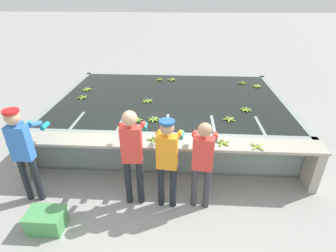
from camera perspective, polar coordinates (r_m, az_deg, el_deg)
ground_plane at (r=4.99m, az=-0.96°, el=-13.37°), size 80.00×80.00×0.00m
wash_tank at (r=6.76m, az=0.56°, el=2.84°), size 5.56×3.88×0.87m
work_ledge at (r=4.77m, az=-0.81°, el=-5.73°), size 5.56×0.45×0.87m
worker_0 at (r=4.77m, az=-29.05°, el=-4.07°), size 0.41×0.72×1.71m
worker_1 at (r=4.15m, az=-7.80°, el=-5.17°), size 0.43×0.73×1.72m
worker_2 at (r=4.09m, az=-0.13°, el=-6.59°), size 0.45×0.73×1.61m
worker_3 at (r=4.13m, az=7.59°, el=-7.07°), size 0.46×0.73×1.57m
banana_bunch_floating_0 at (r=6.85m, az=-18.20°, el=5.92°), size 0.28×0.27×0.08m
banana_bunch_floating_1 at (r=7.72m, az=18.75°, el=8.24°), size 0.28×0.28×0.08m
banana_bunch_floating_2 at (r=7.85m, az=15.89°, el=8.98°), size 0.28×0.28×0.08m
banana_bunch_floating_3 at (r=7.38m, az=-17.29°, el=7.61°), size 0.28×0.28×0.08m
banana_bunch_floating_4 at (r=6.09m, az=16.55°, el=3.43°), size 0.28×0.28×0.08m
banana_bunch_floating_5 at (r=5.55m, az=13.17°, el=1.45°), size 0.27×0.28×0.08m
banana_bunch_floating_6 at (r=5.41m, az=-3.16°, el=1.48°), size 0.28×0.28×0.08m
banana_bunch_floating_7 at (r=5.40m, az=-7.01°, el=1.24°), size 0.28×0.28×0.08m
banana_bunch_floating_8 at (r=7.87m, az=-1.90°, el=10.08°), size 0.22×0.22×0.08m
banana_bunch_floating_9 at (r=7.86m, az=0.79°, el=10.08°), size 0.28×0.27×0.08m
banana_bunch_floating_10 at (r=6.33m, az=-4.53°, el=5.48°), size 0.28×0.28×0.08m
banana_bunch_ledge_0 at (r=4.68m, az=11.84°, el=-3.55°), size 0.28×0.27×0.08m
banana_bunch_ledge_1 at (r=4.72m, az=18.85°, el=-4.28°), size 0.24×0.24×0.08m
banana_bunch_ledge_2 at (r=4.67m, az=-2.96°, el=-2.98°), size 0.27×0.28×0.08m
knife_0 at (r=5.35m, az=-28.04°, el=-2.42°), size 0.19×0.32×0.02m
crate at (r=4.61m, az=-24.96°, el=-18.13°), size 0.55×0.39×0.32m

